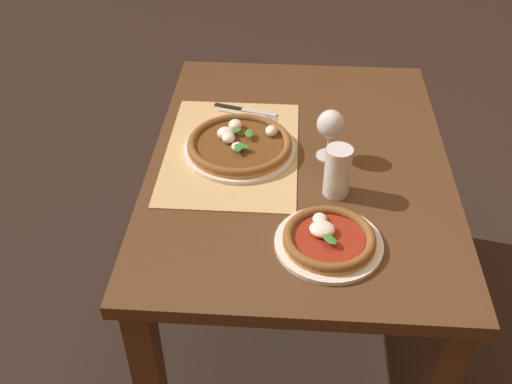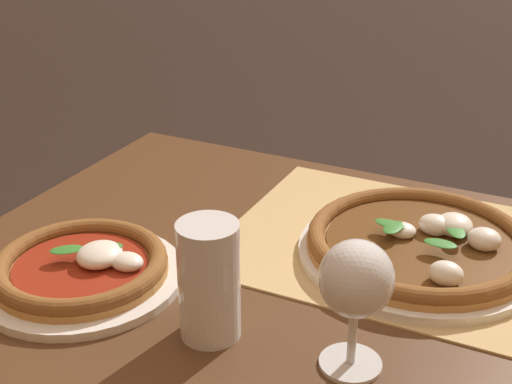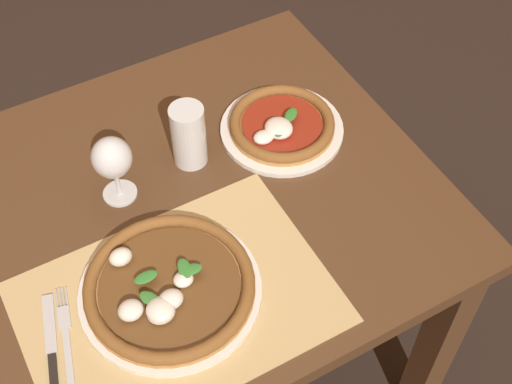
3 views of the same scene
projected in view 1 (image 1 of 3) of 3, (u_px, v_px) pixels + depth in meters
name	position (u px, v px, depth m)	size (l,w,h in m)	color
ground_plane	(290.00, 319.00, 2.23)	(24.00, 24.00, 0.00)	black
dining_table	(298.00, 188.00, 1.83)	(1.19, 0.87, 0.74)	#4C301C
paper_placemat	(232.00, 151.00, 1.79)	(0.55, 0.39, 0.00)	tan
pizza_near	(239.00, 145.00, 1.78)	(0.34, 0.34, 0.05)	silver
pizza_far	(329.00, 239.00, 1.47)	(0.27, 0.27, 0.05)	silver
wine_glass	(331.00, 126.00, 1.70)	(0.08, 0.08, 0.16)	silver
pint_glass	(337.00, 172.00, 1.60)	(0.07, 0.07, 0.15)	silver
fork	(248.00, 115.00, 1.94)	(0.06, 0.20, 0.00)	#B7B7BC
knife	(246.00, 110.00, 1.96)	(0.07, 0.21, 0.01)	black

